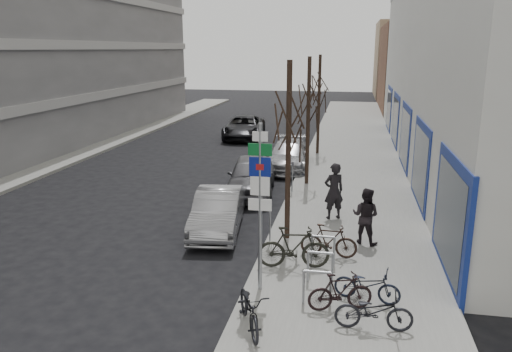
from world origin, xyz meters
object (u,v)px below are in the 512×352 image
at_px(tree_far, 320,81).
at_px(parked_car_back, 288,155).
at_px(meter_front, 270,218).
at_px(bike_far_inner, 329,240).
at_px(meter_back, 305,148).
at_px(bike_near_left, 250,305).
at_px(parked_car_front, 218,211).
at_px(lane_car, 244,127).
at_px(bike_near_right, 340,291).
at_px(highway_sign_pole, 260,198).
at_px(bike_mid_curb, 367,282).
at_px(tree_near, 289,109).
at_px(bike_mid_inner, 294,247).
at_px(pedestrian_near, 334,191).
at_px(bike_far_curb, 374,308).
at_px(parked_car_mid, 251,176).
at_px(bike_rack, 320,264).
at_px(tree_mid, 309,91).
at_px(pedestrian_far, 366,215).

bearing_deg(tree_far, parked_car_back, -109.57).
bearing_deg(meter_front, bike_far_inner, -22.75).
bearing_deg(parked_car_back, meter_back, 46.88).
bearing_deg(bike_near_left, parked_car_front, 88.25).
relative_size(tree_far, lane_car, 1.03).
bearing_deg(tree_far, bike_near_right, -84.25).
distance_m(bike_far_inner, lane_car, 20.03).
relative_size(highway_sign_pole, bike_mid_curb, 2.74).
xyz_separation_m(meter_back, bike_far_inner, (1.78, -11.75, -0.28)).
height_order(meter_back, lane_car, lane_car).
distance_m(tree_near, bike_mid_inner, 4.02).
relative_size(tree_far, bike_near_left, 3.15).
relative_size(meter_back, bike_near_right, 0.86).
distance_m(tree_near, bike_near_right, 5.70).
bearing_deg(parked_car_back, meter_front, -88.28).
height_order(tree_near, parked_car_front, tree_near).
height_order(bike_near_left, parked_car_back, parked_car_back).
xyz_separation_m(highway_sign_pole, bike_near_left, (0.11, -1.75, -1.77)).
relative_size(bike_near_left, pedestrian_near, 0.90).
relative_size(tree_near, pedestrian_near, 2.83).
relative_size(bike_mid_inner, bike_far_inner, 1.20).
bearing_deg(lane_car, parked_car_front, -85.91).
bearing_deg(bike_far_curb, parked_car_mid, 22.43).
height_order(meter_front, bike_mid_curb, meter_front).
xyz_separation_m(bike_near_left, bike_mid_inner, (0.54, 3.12, 0.05)).
distance_m(bike_far_inner, pedestrian_near, 3.36).
relative_size(meter_front, lane_car, 0.24).
relative_size(bike_rack, meter_back, 1.78).
height_order(highway_sign_pole, meter_back, highway_sign_pole).
bearing_deg(tree_mid, bike_far_inner, -80.26).
distance_m(bike_rack, bike_near_right, 1.37).
distance_m(tree_near, bike_near_left, 6.28).
bearing_deg(bike_mid_inner, bike_near_left, 161.61).
distance_m(tree_mid, meter_front, 7.70).
bearing_deg(bike_mid_inner, bike_rack, -143.85).
bearing_deg(tree_mid, parked_car_front, -111.36).
distance_m(bike_near_left, bike_far_curb, 2.56).
bearing_deg(parked_car_front, bike_mid_inner, -51.22).
relative_size(highway_sign_pole, pedestrian_near, 2.16).
relative_size(bike_mid_inner, bike_far_curb, 1.20).
bearing_deg(bike_near_right, bike_mid_curb, -65.55).
relative_size(meter_front, meter_back, 1.00).
bearing_deg(parked_car_back, parked_car_front, -99.66).
xyz_separation_m(tree_mid, tree_far, (0.00, 6.50, 0.00)).
height_order(highway_sign_pole, pedestrian_far, highway_sign_pole).
relative_size(bike_near_right, bike_mid_inner, 0.77).
height_order(bike_far_curb, pedestrian_near, pedestrian_near).
relative_size(meter_front, bike_near_left, 0.73).
relative_size(parked_car_mid, pedestrian_far, 2.62).
relative_size(highway_sign_pole, tree_near, 0.76).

